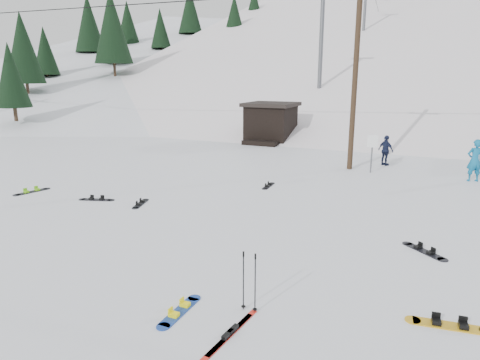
% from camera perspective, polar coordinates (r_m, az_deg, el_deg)
% --- Properties ---
extents(ground, '(200.00, 200.00, 0.00)m').
position_cam_1_polar(ground, '(10.70, -12.22, -12.19)').
color(ground, white).
rests_on(ground, ground).
extents(ski_slope, '(60.00, 85.24, 65.97)m').
position_cam_1_polar(ski_slope, '(65.00, 19.05, -1.77)').
color(ski_slope, white).
rests_on(ski_slope, ground).
extents(ridge_left, '(47.54, 95.03, 58.38)m').
position_cam_1_polar(ridge_left, '(71.37, -11.60, 0.89)').
color(ridge_left, white).
rests_on(ridge_left, ground).
extents(treeline_left, '(20.00, 64.00, 10.00)m').
position_cam_1_polar(treeline_left, '(62.31, -15.02, 9.10)').
color(treeline_left, black).
rests_on(treeline_left, ground).
extents(treeline_crest, '(50.00, 6.00, 10.00)m').
position_cam_1_polar(treeline_crest, '(93.85, 21.85, 10.03)').
color(treeline_crest, black).
rests_on(treeline_crest, ski_slope).
extents(utility_pole, '(2.00, 0.26, 9.00)m').
position_cam_1_polar(utility_pole, '(21.91, 15.12, 13.49)').
color(utility_pole, '#3A2819').
rests_on(utility_pole, ground).
extents(trail_sign, '(0.50, 0.09, 1.85)m').
position_cam_1_polar(trail_sign, '(21.59, 17.22, 4.25)').
color(trail_sign, '#595B60').
rests_on(trail_sign, ground).
extents(lift_hut, '(3.40, 4.10, 2.75)m').
position_cam_1_polar(lift_hut, '(30.71, 4.11, 7.68)').
color(lift_hut, black).
rests_on(lift_hut, ground).
extents(lift_tower_near, '(2.20, 0.36, 8.00)m').
position_cam_1_polar(lift_tower_near, '(38.99, 10.81, 18.34)').
color(lift_tower_near, '#595B60').
rests_on(lift_tower_near, ski_slope).
extents(hero_snowboard, '(0.29, 1.43, 0.10)m').
position_cam_1_polar(hero_snowboard, '(9.06, -8.05, -16.90)').
color(hero_snowboard, '#1940A5').
rests_on(hero_snowboard, ground).
extents(hero_skis, '(0.28, 1.88, 0.10)m').
position_cam_1_polar(hero_skis, '(8.33, -1.32, -19.78)').
color(hero_skis, red).
rests_on(hero_skis, ground).
extents(ski_poles, '(0.35, 0.09, 1.26)m').
position_cam_1_polar(ski_poles, '(8.73, 1.24, -13.36)').
color(ski_poles, black).
rests_on(ski_poles, ground).
extents(board_scatter_a, '(1.34, 0.64, 0.10)m').
position_cam_1_polar(board_scatter_a, '(17.19, -18.58, -2.47)').
color(board_scatter_a, black).
rests_on(board_scatter_a, ground).
extents(board_scatter_b, '(0.56, 1.26, 0.09)m').
position_cam_1_polar(board_scatter_b, '(16.22, -13.12, -3.06)').
color(board_scatter_b, black).
rests_on(board_scatter_b, ground).
extents(board_scatter_c, '(0.56, 1.49, 0.11)m').
position_cam_1_polar(board_scatter_c, '(19.35, -26.00, -1.38)').
color(board_scatter_c, black).
rests_on(board_scatter_c, ground).
extents(board_scatter_d, '(1.19, 1.04, 0.10)m').
position_cam_1_polar(board_scatter_d, '(12.69, 23.36, -8.67)').
color(board_scatter_d, black).
rests_on(board_scatter_d, ground).
extents(board_scatter_e, '(1.58, 0.48, 0.11)m').
position_cam_1_polar(board_scatter_e, '(9.43, 26.14, -16.97)').
color(board_scatter_e, gold).
rests_on(board_scatter_e, ground).
extents(board_scatter_f, '(0.31, 1.28, 0.09)m').
position_cam_1_polar(board_scatter_f, '(18.35, 3.81, -0.76)').
color(board_scatter_f, black).
rests_on(board_scatter_f, ground).
extents(skier_teal, '(0.81, 0.69, 1.90)m').
position_cam_1_polar(skier_teal, '(21.67, 28.81, 2.31)').
color(skier_teal, '#0E6491').
rests_on(skier_teal, ground).
extents(skier_navy, '(0.99, 0.83, 1.59)m').
position_cam_1_polar(skier_navy, '(23.68, 18.86, 3.75)').
color(skier_navy, '#161C38').
rests_on(skier_navy, ground).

